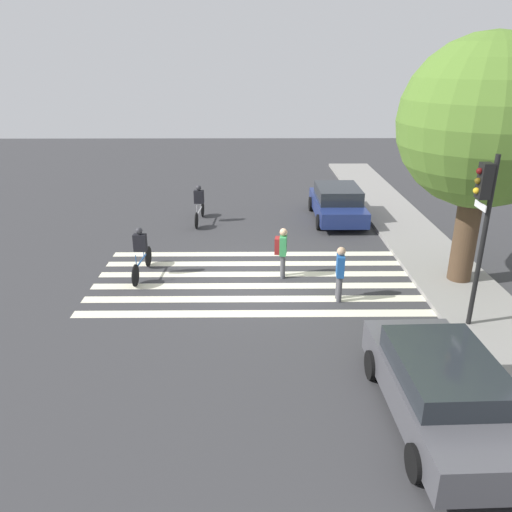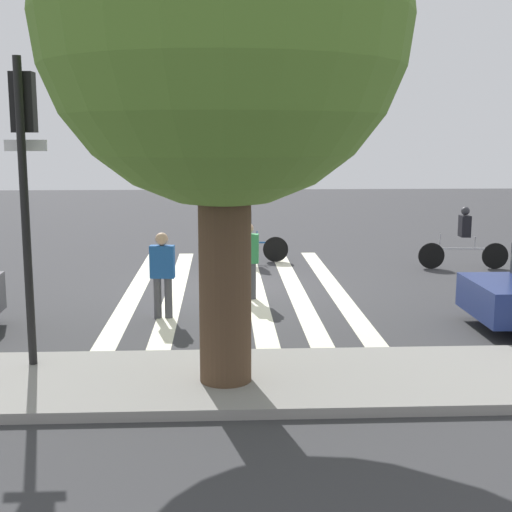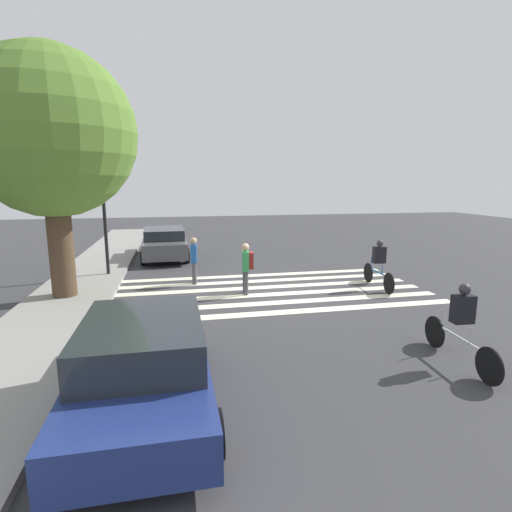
{
  "view_description": "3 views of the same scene",
  "coord_description": "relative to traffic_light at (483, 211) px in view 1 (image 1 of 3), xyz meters",
  "views": [
    {
      "loc": [
        14.43,
        -0.05,
        6.57
      ],
      "look_at": [
        0.17,
        0.08,
        0.89
      ],
      "focal_mm": 35.0,
      "sensor_mm": 36.0,
      "label": 1
    },
    {
      "loc": [
        0.3,
        15.76,
        3.45
      ],
      "look_at": [
        -0.43,
        0.7,
        0.89
      ],
      "focal_mm": 50.0,
      "sensor_mm": 36.0,
      "label": 2
    },
    {
      "loc": [
        -12.38,
        3.12,
        3.52
      ],
      "look_at": [
        -0.88,
        0.73,
        1.35
      ],
      "focal_mm": 28.0,
      "sensor_mm": 36.0,
      "label": 3
    }
  ],
  "objects": [
    {
      "name": "cyclist_mid_street",
      "position": [
        -9.07,
        -7.72,
        -2.3
      ],
      "size": [
        2.34,
        0.41,
        1.63
      ],
      "rotation": [
        0.0,
        0.0,
        -0.06
      ],
      "color": "black",
      "rests_on": "ground_plane"
    },
    {
      "name": "ground_plane",
      "position": [
        -3.08,
        -5.45,
        -3.17
      ],
      "size": [
        60.0,
        60.0,
        0.0
      ],
      "primitive_type": "plane",
      "color": "#38383A"
    },
    {
      "name": "pedestrian_adult_blue_shirt",
      "position": [
        -1.65,
        -2.99,
        -2.24
      ],
      "size": [
        0.47,
        0.25,
        1.65
      ],
      "rotation": [
        0.0,
        0.0,
        -0.09
      ],
      "color": "#4C4C51",
      "rests_on": "ground_plane"
    },
    {
      "name": "traffic_light",
      "position": [
        0.0,
        0.0,
        0.0
      ],
      "size": [
        0.6,
        0.5,
        4.53
      ],
      "color": "black",
      "rests_on": "ground_plane"
    },
    {
      "name": "crosswalk_stripes",
      "position": [
        -3.08,
        -5.45,
        -3.17
      ],
      "size": [
        4.91,
        10.0,
        0.01
      ],
      "color": "#F2EDCC",
      "rests_on": "ground_plane"
    },
    {
      "name": "sidewalk_curb",
      "position": [
        -3.08,
        0.8,
        -3.1
      ],
      "size": [
        36.0,
        2.5,
        0.14
      ],
      "color": "gray",
      "rests_on": "ground_plane"
    },
    {
      "name": "car_parked_silver_sedan",
      "position": [
        3.52,
        -1.89,
        -2.44
      ],
      "size": [
        4.64,
        2.19,
        1.41
      ],
      "rotation": [
        0.0,
        0.0,
        0.03
      ],
      "color": "#4C4C51",
      "rests_on": "ground_plane"
    },
    {
      "name": "pedestrian_adult_tall_backpack",
      "position": [
        -3.32,
        -4.55,
        -2.21
      ],
      "size": [
        0.48,
        0.42,
        1.64
      ],
      "rotation": [
        0.0,
        0.0,
        -0.14
      ],
      "color": "#4C4C51",
      "rests_on": "ground_plane"
    },
    {
      "name": "cyclist_near_curb",
      "position": [
        -3.47,
        -9.04,
        -2.3
      ],
      "size": [
        2.27,
        0.41,
        1.64
      ],
      "rotation": [
        0.0,
        0.0,
        -0.06
      ],
      "color": "black",
      "rests_on": "ground_plane"
    },
    {
      "name": "street_tree",
      "position": [
        -2.82,
        0.97,
        1.68
      ],
      "size": [
        4.77,
        4.77,
        7.28
      ],
      "color": "#4C3826",
      "rests_on": "ground_plane"
    },
    {
      "name": "car_parked_dark_suv",
      "position": [
        -9.45,
        -1.8,
        -2.43
      ],
      "size": [
        4.43,
        2.11,
        1.46
      ],
      "rotation": [
        0.0,
        0.0,
        0.0
      ],
      "color": "navy",
      "rests_on": "ground_plane"
    }
  ]
}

